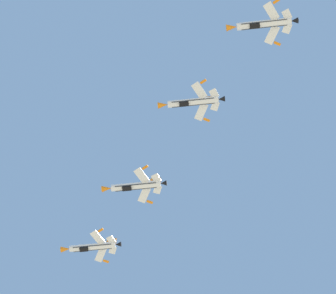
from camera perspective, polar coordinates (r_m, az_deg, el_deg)
fighter_jet_lead at (r=151.06m, az=-7.72°, el=-9.94°), size 12.88×12.37×4.35m
fighter_jet_left_wing at (r=137.55m, az=-3.37°, el=-3.94°), size 12.88×12.37×4.34m
fighter_jet_right_wing at (r=133.93m, az=2.41°, el=4.55°), size 12.88×12.37×4.36m
fighter_jet_left_outer at (r=129.73m, az=9.52°, el=12.13°), size 12.88×12.36×4.36m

